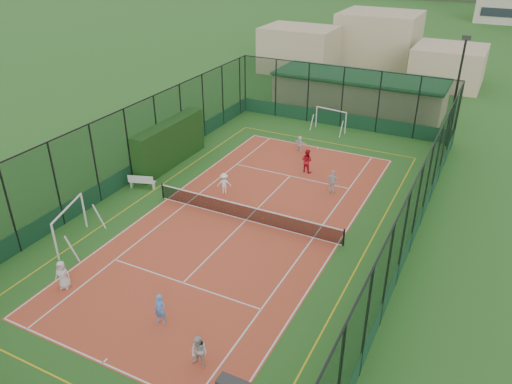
% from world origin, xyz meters
% --- Properties ---
extents(ground, '(300.00, 300.00, 0.00)m').
position_xyz_m(ground, '(0.00, 0.00, 0.00)').
color(ground, '#2E6422').
rests_on(ground, ground).
extents(court_slab, '(11.17, 23.97, 0.01)m').
position_xyz_m(court_slab, '(0.00, 0.00, 0.01)').
color(court_slab, '#B13F27').
rests_on(court_slab, ground).
extents(tennis_net, '(11.67, 0.12, 1.06)m').
position_xyz_m(tennis_net, '(0.00, 0.00, 0.53)').
color(tennis_net, black).
rests_on(tennis_net, ground).
extents(perimeter_fence, '(18.12, 34.12, 5.00)m').
position_xyz_m(perimeter_fence, '(0.00, 0.00, 2.50)').
color(perimeter_fence, black).
rests_on(perimeter_fence, ground).
extents(floodlight_ne, '(0.60, 0.26, 8.25)m').
position_xyz_m(floodlight_ne, '(8.60, 16.60, 4.12)').
color(floodlight_ne, black).
rests_on(floodlight_ne, ground).
extents(clubhouse, '(15.20, 7.20, 3.15)m').
position_xyz_m(clubhouse, '(0.00, 22.00, 1.57)').
color(clubhouse, tan).
rests_on(clubhouse, ground).
extents(hedge_left, '(1.06, 7.04, 3.08)m').
position_xyz_m(hedge_left, '(-8.30, 4.43, 1.54)').
color(hedge_left, black).
rests_on(hedge_left, ground).
extents(white_bench, '(1.74, 0.97, 0.94)m').
position_xyz_m(white_bench, '(-7.80, 0.57, 0.47)').
color(white_bench, white).
rests_on(white_bench, ground).
extents(futsal_goal_near, '(3.40, 1.92, 2.11)m').
position_xyz_m(futsal_goal_near, '(-7.15, -6.16, 1.05)').
color(futsal_goal_near, white).
rests_on(futsal_goal_near, ground).
extents(futsal_goal_far, '(2.87, 1.22, 1.79)m').
position_xyz_m(futsal_goal_far, '(-0.44, 15.73, 0.90)').
color(futsal_goal_far, white).
rests_on(futsal_goal_far, ground).
extents(child_near_left, '(0.83, 0.70, 1.45)m').
position_xyz_m(child_near_left, '(-4.73, -9.14, 0.74)').
color(child_near_left, silver).
rests_on(child_near_left, court_slab).
extents(child_near_mid, '(0.56, 0.41, 1.44)m').
position_xyz_m(child_near_mid, '(0.68, -9.02, 0.73)').
color(child_near_mid, '#5494F0').
rests_on(child_near_mid, court_slab).
extents(child_near_right, '(0.73, 0.58, 1.43)m').
position_xyz_m(child_near_right, '(3.42, -10.30, 0.73)').
color(child_near_right, silver).
rests_on(child_near_right, court_slab).
extents(child_far_left, '(1.03, 0.88, 1.38)m').
position_xyz_m(child_far_left, '(-2.73, 2.28, 0.70)').
color(child_far_left, white).
rests_on(child_far_left, court_slab).
extents(child_far_right, '(0.91, 0.40, 1.54)m').
position_xyz_m(child_far_right, '(3.29, 5.36, 0.78)').
color(child_far_right, silver).
rests_on(child_far_right, court_slab).
extents(child_far_back, '(1.12, 0.68, 1.15)m').
position_xyz_m(child_far_back, '(-1.09, 10.69, 0.58)').
color(child_far_back, white).
rests_on(child_far_back, court_slab).
extents(coach, '(0.90, 0.76, 1.65)m').
position_xyz_m(coach, '(0.72, 7.51, 0.83)').
color(coach, red).
rests_on(coach, court_slab).
extents(tennis_balls, '(2.94, 1.71, 0.07)m').
position_xyz_m(tennis_balls, '(0.51, 1.54, 0.04)').
color(tennis_balls, '#CCE033').
rests_on(tennis_balls, court_slab).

